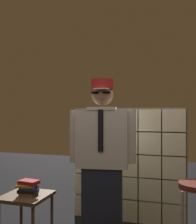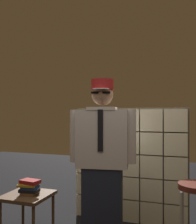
% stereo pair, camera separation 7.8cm
% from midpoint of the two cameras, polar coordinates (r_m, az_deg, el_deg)
% --- Properties ---
extents(glass_block_wall, '(1.56, 0.10, 1.56)m').
position_cam_midpoint_polar(glass_block_wall, '(3.69, 5.79, -11.33)').
color(glass_block_wall, beige).
rests_on(glass_block_wall, ground).
extents(standing_person, '(0.74, 0.35, 1.84)m').
position_cam_midpoint_polar(standing_person, '(2.90, 0.15, -10.43)').
color(standing_person, '#1E2333').
rests_on(standing_person, ground).
extents(side_table, '(0.52, 0.52, 0.50)m').
position_cam_midpoint_polar(side_table, '(3.40, -15.92, -17.91)').
color(side_table, '#513823').
rests_on(side_table, ground).
extents(book_stack, '(0.26, 0.22, 0.17)m').
position_cam_midpoint_polar(book_stack, '(3.33, -15.55, -15.50)').
color(book_stack, brown).
rests_on(book_stack, side_table).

